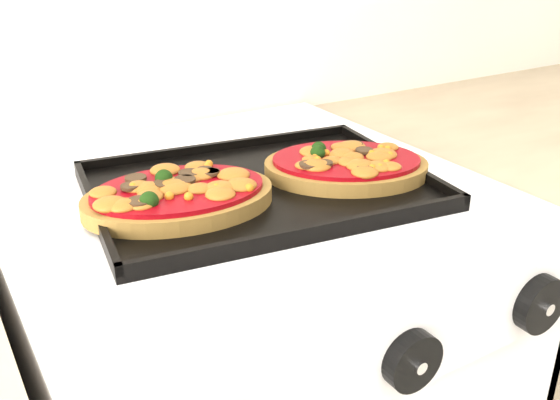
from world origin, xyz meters
TOP-DOWN VIEW (x-y plane):
  - control_panel at (0.02, 1.39)m, footprint 0.60×0.02m
  - knob_center at (0.01, 1.37)m, footprint 0.06×0.02m
  - knob_right at (0.19, 1.37)m, footprint 0.06×0.02m
  - baking_tray at (0.02, 1.67)m, footprint 0.45×0.35m
  - pizza_left at (-0.09, 1.66)m, footprint 0.24×0.19m
  - pizza_right at (0.14, 1.64)m, footprint 0.26×0.24m

SIDE VIEW (x-z plane):
  - control_panel at x=0.02m, z-range 0.81..0.90m
  - knob_center at x=0.01m, z-range 0.83..0.88m
  - knob_right at x=0.19m, z-range 0.82..0.89m
  - baking_tray at x=0.02m, z-range 0.91..0.93m
  - pizza_right at x=0.14m, z-range 0.92..0.95m
  - pizza_left at x=-0.09m, z-range 0.92..0.95m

